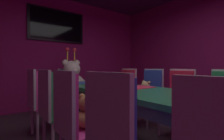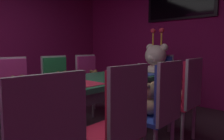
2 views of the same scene
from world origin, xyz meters
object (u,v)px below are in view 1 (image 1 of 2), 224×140
teddy_left_4 (63,102)px  teddy_right_4 (145,91)px  banquet_table (163,101)px  teddy_right_2 (222,103)px  king_teddy_bear (72,79)px  chair_right_4 (151,91)px  teddy_left_3 (87,113)px  wall_tv (57,26)px  chair_right_5 (126,87)px  chair_left_3 (72,116)px  throne_chair (69,86)px  chair_left_2 (117,139)px  chair_left_4 (51,103)px  chair_right_3 (179,95)px  chair_left_5 (37,96)px  teddy_right_5 (121,88)px  teddy_left_5 (47,96)px

teddy_left_4 → teddy_right_4: 1.46m
banquet_table → teddy_right_2: bearing=-21.3°
banquet_table → teddy_left_4: (-0.71, 0.90, -0.07)m
king_teddy_bear → chair_right_4: bearing=33.1°
teddy_left_3 → wall_tv: (0.74, 2.82, 1.46)m
teddy_right_4 → chair_right_5: bearing=-100.9°
wall_tv → chair_left_3: bearing=-107.3°
teddy_left_4 → king_teddy_bear: size_ratio=0.34×
wall_tv → teddy_right_2: bearing=-77.7°
teddy_left_3 → throne_chair: bearing=71.0°
chair_left_2 → throne_chair: bearing=72.2°
teddy_right_4 → wall_tv: size_ratio=0.24×
chair_left_4 → chair_right_3: size_ratio=1.00×
chair_right_3 → chair_right_5: size_ratio=1.00×
chair_left_5 → teddy_right_5: (1.58, -0.02, 0.00)m
chair_left_2 → king_teddy_bear: king_teddy_bear is taller
teddy_right_2 → throne_chair: bearing=-74.7°
chair_left_2 → chair_right_4: size_ratio=1.00×
chair_left_5 → wall_tv: wall_tv is taller
king_teddy_bear → banquet_table: bearing=-0.0°
chair_left_5 → wall_tv: 2.32m
chair_right_5 → chair_left_2: bearing=46.3°
chair_left_4 → teddy_left_4: chair_left_4 is taller
chair_left_3 → teddy_right_2: chair_left_3 is taller
chair_left_3 → teddy_right_5: (1.59, 1.22, 0.00)m
chair_left_3 → chair_left_4: (0.02, 0.62, 0.00)m
banquet_table → teddy_right_5: 1.67m
teddy_left_5 → chair_right_4: bearing=-21.6°
teddy_left_4 → throne_chair: (0.71, 1.52, 0.01)m
chair_right_5 → banquet_table: bearing=60.2°
chair_left_2 → teddy_left_4: (0.16, 1.22, -0.01)m
chair_right_3 → throne_chair: same height
teddy_right_4 → chair_right_5: size_ratio=0.34×
teddy_right_5 → chair_right_5: bearing=180.0°
teddy_right_5 → throne_chair: throne_chair is taller
teddy_left_3 → chair_left_4: size_ratio=0.33×
teddy_right_5 → wall_tv: 2.28m
chair_left_2 → throne_chair: (0.88, 2.74, 0.00)m
teddy_left_5 → teddy_left_4: bearing=-89.5°
teddy_right_4 → throne_chair: (-0.74, 1.53, 0.00)m
teddy_left_4 → throne_chair: throne_chair is taller
teddy_right_4 → chair_right_3: bearing=102.8°
chair_left_3 → wall_tv: 3.29m
chair_left_5 → chair_right_3: size_ratio=1.00×
banquet_table → teddy_left_5: (-0.72, 1.53, -0.08)m
teddy_left_3 → chair_right_3: 1.60m
teddy_left_3 → chair_right_4: 1.73m
chair_left_3 → teddy_left_4: 0.64m
throne_chair → chair_left_2: bearing=-17.8°
chair_right_4 → king_teddy_bear: 1.63m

